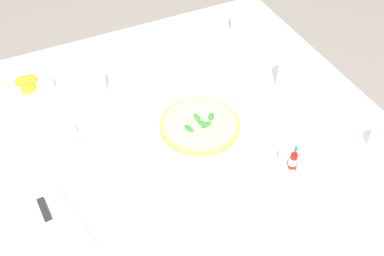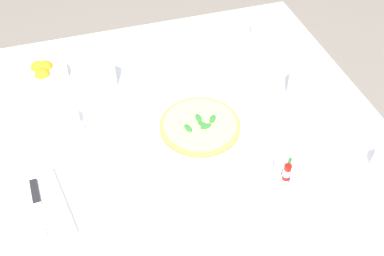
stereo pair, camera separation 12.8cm
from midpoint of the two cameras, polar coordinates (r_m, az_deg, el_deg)
The scene contains 15 objects.
ground_plane at distance 1.90m, azimuth -2.68°, elevation -16.50°, with size 8.00×8.00×0.00m, color slate.
dining_table at distance 1.38m, azimuth -3.56°, elevation -4.60°, with size 1.20×1.20×0.75m.
pizza_plate at distance 1.29m, azimuth -1.87°, elevation -0.07°, with size 0.33×0.33×0.02m.
pizza at distance 1.28m, azimuth -1.88°, elevation 0.36°, with size 0.24×0.24×0.02m.
coffee_cup_right_edge at distance 1.32m, azimuth 21.22°, elevation -1.89°, with size 0.13×0.13×0.06m.
coffee_cup_center_back at distance 1.32m, azimuth -19.13°, elevation -0.90°, with size 0.13×0.13×0.06m.
water_glass_near_right at distance 1.42m, azimuth -15.21°, elevation 5.73°, with size 0.07×0.07×0.12m.
water_glass_far_left at distance 1.65m, azimuth 4.08°, elevation 13.69°, with size 0.07×0.07×0.12m.
water_glass_far_right at distance 1.43m, azimuth 10.18°, elevation 6.91°, with size 0.08×0.08×0.12m.
napkin_folded at distance 1.16m, azimuth -21.00°, elevation -12.28°, with size 0.24×0.17×0.02m.
dinner_knife at distance 1.14m, azimuth -21.15°, elevation -12.02°, with size 0.20×0.03×0.01m.
citrus_bowl at distance 1.51m, azimuth -22.85°, elevation 4.84°, with size 0.15×0.15×0.07m.
hot_sauce_bottle at distance 1.20m, azimuth 10.16°, elevation -4.23°, with size 0.02×0.02×0.08m.
salt_shaker at distance 1.19m, azimuth 11.22°, elevation -5.27°, with size 0.03×0.03×0.06m.
pepper_shaker at distance 1.21m, azimuth 9.00°, elevation -3.74°, with size 0.03×0.03×0.06m.
Camera 1 is at (0.80, -0.35, 1.69)m, focal length 40.77 mm.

